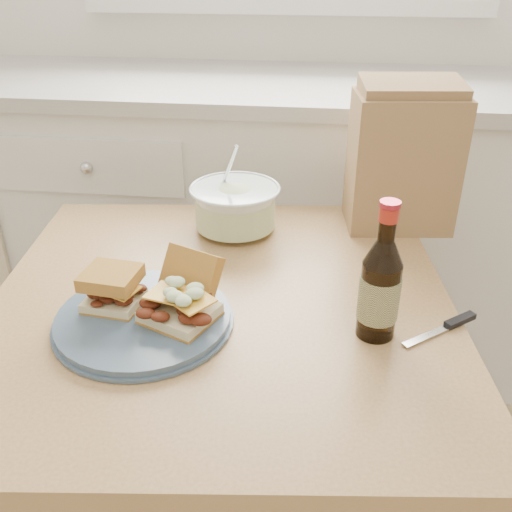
# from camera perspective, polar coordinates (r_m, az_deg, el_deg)

# --- Properties ---
(cabinet_run) EXTENTS (2.50, 0.64, 0.94)m
(cabinet_run) POSITION_cam_1_polar(r_m,az_deg,el_deg) (1.95, 1.73, 3.69)
(cabinet_run) COLOR white
(cabinet_run) RESTS_ON ground
(dining_table) EXTENTS (0.95, 0.95, 0.72)m
(dining_table) POSITION_cam_1_polar(r_m,az_deg,el_deg) (1.14, -3.37, -8.72)
(dining_table) COLOR tan
(dining_table) RESTS_ON ground
(plate) EXTENTS (0.30, 0.30, 0.02)m
(plate) POSITION_cam_1_polar(r_m,az_deg,el_deg) (1.02, -11.17, -6.21)
(plate) COLOR #44596F
(plate) RESTS_ON dining_table
(sandwich_left) EXTENTS (0.10, 0.10, 0.07)m
(sandwich_left) POSITION_cam_1_polar(r_m,az_deg,el_deg) (1.03, -14.17, -3.12)
(sandwich_left) COLOR beige
(sandwich_left) RESTS_ON plate
(sandwich_right) EXTENTS (0.15, 0.19, 0.10)m
(sandwich_right) POSITION_cam_1_polar(r_m,az_deg,el_deg) (0.99, -7.31, -3.93)
(sandwich_right) COLOR beige
(sandwich_right) RESTS_ON plate
(coleslaw_bowl) EXTENTS (0.21, 0.21, 0.20)m
(coleslaw_bowl) POSITION_cam_1_polar(r_m,az_deg,el_deg) (1.30, -2.09, 4.72)
(coleslaw_bowl) COLOR white
(coleslaw_bowl) RESTS_ON dining_table
(beer_bottle) EXTENTS (0.07, 0.07, 0.25)m
(beer_bottle) POSITION_cam_1_polar(r_m,az_deg,el_deg) (0.95, 12.28, -3.08)
(beer_bottle) COLOR black
(beer_bottle) RESTS_ON dining_table
(knife) EXTENTS (0.14, 0.11, 0.01)m
(knife) POSITION_cam_1_polar(r_m,az_deg,el_deg) (1.05, 18.98, -6.46)
(knife) COLOR silver
(knife) RESTS_ON dining_table
(paper_bag) EXTENTS (0.25, 0.18, 0.30)m
(paper_bag) POSITION_cam_1_polar(r_m,az_deg,el_deg) (1.34, 14.45, 9.07)
(paper_bag) COLOR #A0754D
(paper_bag) RESTS_ON dining_table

